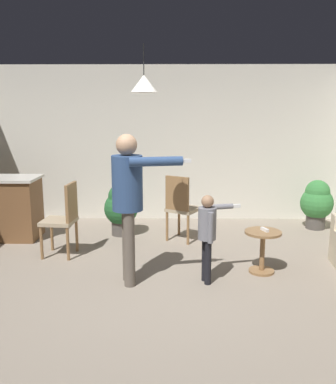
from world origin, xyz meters
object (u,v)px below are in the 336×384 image
dining_chair_near_wall (181,206)px  dining_chair_centre_back (64,216)px  person_adult (129,193)px  spare_remote_on_table (265,230)px  person_child (208,229)px  potted_plant_corner (317,202)px  potted_plant_by_wall (121,207)px  side_table_by_couch (263,247)px

dining_chair_near_wall → dining_chair_centre_back: 1.71m
person_adult → spare_remote_on_table: size_ratio=13.05×
person_child → dining_chair_near_wall: person_child is taller
potted_plant_corner → potted_plant_by_wall: (-3.19, -0.39, -0.00)m
side_table_by_couch → potted_plant_corner: bearing=56.1°
dining_chair_centre_back → potted_plant_corner: dining_chair_centre_back is taller
person_child → potted_plant_by_wall: size_ratio=1.26×
person_adult → spare_remote_on_table: (1.59, 0.33, -0.51)m
side_table_by_couch → person_adult: person_adult is taller
person_child → side_table_by_couch: bearing=100.1°
dining_chair_near_wall → potted_plant_corner: bearing=47.8°
person_child → dining_chair_near_wall: size_ratio=1.02×
dining_chair_centre_back → spare_remote_on_table: 2.62m
person_child → dining_chair_near_wall: (-0.28, 1.53, -0.09)m
person_adult → person_child: person_adult is taller
potted_plant_corner → person_adult: bearing=-141.9°
person_adult → spare_remote_on_table: 1.70m
dining_chair_near_wall → dining_chair_centre_back: size_ratio=1.00×
dining_chair_near_wall → potted_plant_by_wall: bearing=-167.0°
person_adult → dining_chair_near_wall: person_adult is taller
side_table_by_couch → person_adult: size_ratio=0.31×
spare_remote_on_table → dining_chair_centre_back: bearing=167.7°
potted_plant_corner → dining_chair_centre_back: bearing=-160.6°
potted_plant_by_wall → spare_remote_on_table: size_ratio=6.25×
potted_plant_corner → potted_plant_by_wall: bearing=-173.0°
dining_chair_near_wall → potted_plant_by_wall: dining_chair_near_wall is taller
person_adult → side_table_by_couch: bearing=89.6°
person_adult → potted_plant_corner: size_ratio=2.08×
side_table_by_couch → person_adult: bearing=-168.3°
dining_chair_centre_back → potted_plant_corner: size_ratio=1.23×
person_adult → dining_chair_centre_back: bearing=-144.5°
side_table_by_couch → dining_chair_near_wall: dining_chair_near_wall is taller
potted_plant_by_wall → person_adult: bearing=-79.9°
side_table_by_couch → person_child: person_child is taller
side_table_by_couch → spare_remote_on_table: size_ratio=4.00×
dining_chair_near_wall → potted_plant_corner: size_ratio=1.23×
dining_chair_near_wall → potted_plant_corner: (2.25, 0.69, -0.10)m
person_adult → spare_remote_on_table: bearing=89.7°
dining_chair_near_wall → spare_remote_on_table: dining_chair_near_wall is taller
dining_chair_centre_back → potted_plant_by_wall: bearing=-28.6°
potted_plant_by_wall → dining_chair_centre_back: bearing=-124.0°
person_adult → potted_plant_by_wall: (-0.33, 1.85, -0.61)m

